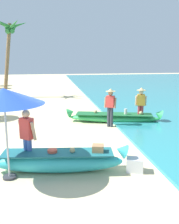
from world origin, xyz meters
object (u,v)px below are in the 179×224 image
object	(u,v)px
boat_cyan_foreground	(59,161)
boat_green_midground	(114,117)
person_vendor_assistant	(141,102)
patio_umbrella_large	(4,97)
person_vendor_hatted	(110,105)
person_tourist_customer	(27,136)
palm_tree_tall_inland	(9,35)
cooler_box	(135,165)

from	to	relation	value
boat_cyan_foreground	boat_green_midground	xyz separation A→B (m)	(2.94, 5.12, -0.08)
person_vendor_assistant	patio_umbrella_large	xyz separation A→B (m)	(-5.51, -5.04, 1.19)
person_vendor_hatted	person_tourist_customer	bearing A→B (deg)	-130.13
person_tourist_customer	palm_tree_tall_inland	distance (m)	14.56
person_vendor_assistant	cooler_box	distance (m)	5.65
person_vendor_hatted	person_vendor_assistant	distance (m)	1.73
person_vendor_hatted	patio_umbrella_large	world-z (taller)	patio_umbrella_large
palm_tree_tall_inland	boat_cyan_foreground	bearing A→B (deg)	-78.03
patio_umbrella_large	cooler_box	world-z (taller)	patio_umbrella_large
palm_tree_tall_inland	cooler_box	size ratio (longest dim) A/B	13.05
boat_cyan_foreground	person_vendor_assistant	xyz separation A→B (m)	(4.20, 4.85, 0.68)
palm_tree_tall_inland	person_tourist_customer	bearing A→B (deg)	-81.14
person_vendor_hatted	person_vendor_assistant	bearing A→B (deg)	17.51
person_vendor_hatted	person_tourist_customer	xyz separation A→B (m)	(-3.39, -4.02, -0.04)
boat_green_midground	patio_umbrella_large	xyz separation A→B (m)	(-4.25, -5.31, 1.96)
boat_cyan_foreground	cooler_box	bearing A→B (deg)	-8.95
boat_cyan_foreground	patio_umbrella_large	bearing A→B (deg)	-171.86
patio_umbrella_large	palm_tree_tall_inland	bearing A→B (deg)	96.73
person_vendor_assistant	cooler_box	world-z (taller)	person_vendor_assistant
boat_green_midground	person_tourist_customer	world-z (taller)	person_tourist_customer
boat_green_midground	cooler_box	distance (m)	5.52
boat_cyan_foreground	person_tourist_customer	world-z (taller)	person_tourist_customer
person_vendor_hatted	boat_cyan_foreground	bearing A→B (deg)	-120.47
palm_tree_tall_inland	person_vendor_hatted	bearing A→B (deg)	-60.59
boat_green_midground	patio_umbrella_large	size ratio (longest dim) A/B	1.95
person_tourist_customer	person_vendor_assistant	size ratio (longest dim) A/B	1.01
boat_cyan_foreground	person_vendor_hatted	xyz separation A→B (m)	(2.55, 4.33, 0.71)
person_vendor_hatted	person_vendor_assistant	xyz separation A→B (m)	(1.65, 0.52, -0.03)
boat_green_midground	palm_tree_tall_inland	world-z (taller)	palm_tree_tall_inland
boat_cyan_foreground	cooler_box	distance (m)	2.14
palm_tree_tall_inland	cooler_box	distance (m)	16.07
person_vendor_hatted	cooler_box	bearing A→B (deg)	-95.31
boat_green_midground	palm_tree_tall_inland	size ratio (longest dim) A/B	0.78
boat_green_midground	palm_tree_tall_inland	bearing A→B (deg)	123.29
person_vendor_hatted	person_vendor_assistant	world-z (taller)	person_vendor_hatted
boat_green_midground	person_vendor_hatted	world-z (taller)	person_vendor_hatted
boat_green_midground	person_vendor_assistant	distance (m)	1.50
patio_umbrella_large	cooler_box	size ratio (longest dim) A/B	5.25
palm_tree_tall_inland	boat_green_midground	bearing A→B (deg)	-56.71
boat_cyan_foreground	person_vendor_hatted	distance (m)	5.07
boat_green_midground	palm_tree_tall_inland	distance (m)	11.77
boat_cyan_foreground	person_tourist_customer	size ratio (longest dim) A/B	2.27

